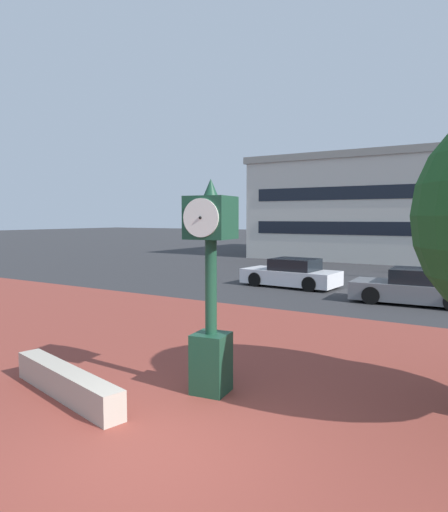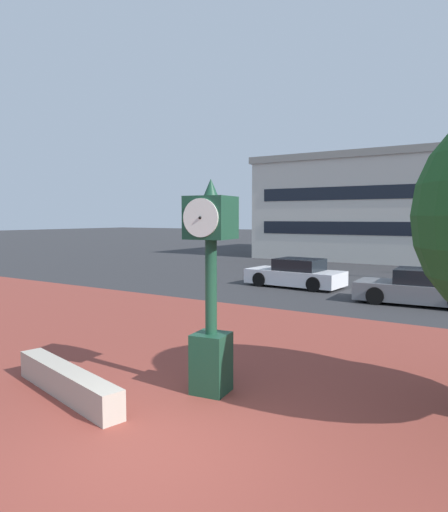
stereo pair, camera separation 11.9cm
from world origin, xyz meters
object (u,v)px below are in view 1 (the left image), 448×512
at_px(car_street_near, 292,274).
at_px(civic_building, 412,208).
at_px(street_clock, 211,285).
at_px(car_street_mid, 415,288).

distance_m(car_street_near, civic_building, 19.87).
xyz_separation_m(car_street_near, civic_building, (1.60, 19.54, 3.26)).
bearing_deg(car_street_near, street_clock, -159.38).
height_order(car_street_near, civic_building, civic_building).
height_order(car_street_near, car_street_mid, same).
distance_m(car_street_near, car_street_mid, 5.70).
xyz_separation_m(car_street_mid, civic_building, (-3.90, 21.04, 3.26)).
bearing_deg(car_street_near, car_street_mid, -102.17).
bearing_deg(car_street_mid, civic_building, 7.24).
bearing_deg(car_street_near, civic_building, -1.55).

